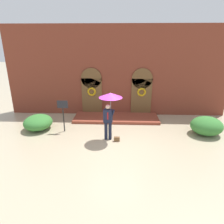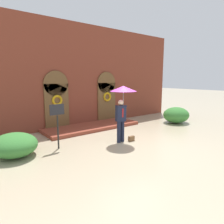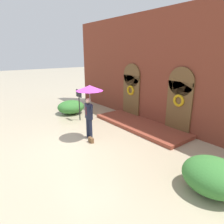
# 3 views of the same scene
# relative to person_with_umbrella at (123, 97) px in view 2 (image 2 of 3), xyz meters

# --- Properties ---
(ground_plane) EXTENTS (80.00, 80.00, 0.00)m
(ground_plane) POSITION_rel_person_with_umbrella_xyz_m (0.24, -0.28, -1.91)
(ground_plane) COLOR tan
(building_facade) EXTENTS (14.00, 2.30, 5.60)m
(building_facade) POSITION_rel_person_with_umbrella_xyz_m (0.24, 3.87, 0.77)
(building_facade) COLOR brown
(building_facade) RESTS_ON ground
(person_with_umbrella) EXTENTS (1.10, 1.10, 2.36)m
(person_with_umbrella) POSITION_rel_person_with_umbrella_xyz_m (0.00, 0.00, 0.00)
(person_with_umbrella) COLOR #191E33
(person_with_umbrella) RESTS_ON ground
(handbag) EXTENTS (0.28, 0.12, 0.22)m
(handbag) POSITION_rel_person_with_umbrella_xyz_m (0.34, -0.20, -1.80)
(handbag) COLOR brown
(handbag) RESTS_ON ground
(sign_post) EXTENTS (0.56, 0.06, 1.72)m
(sign_post) POSITION_rel_person_with_umbrella_xyz_m (-2.51, 0.84, -0.75)
(sign_post) COLOR black
(sign_post) RESTS_ON ground
(shrub_left) EXTENTS (1.52, 1.65, 0.80)m
(shrub_left) POSITION_rel_person_with_umbrella_xyz_m (-4.01, 1.06, -1.51)
(shrub_left) COLOR #387A33
(shrub_left) RESTS_ON ground
(shrub_right) EXTENTS (1.62, 1.46, 0.95)m
(shrub_right) POSITION_rel_person_with_umbrella_xyz_m (4.96, 0.76, -1.44)
(shrub_right) COLOR #387A33
(shrub_right) RESTS_ON ground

